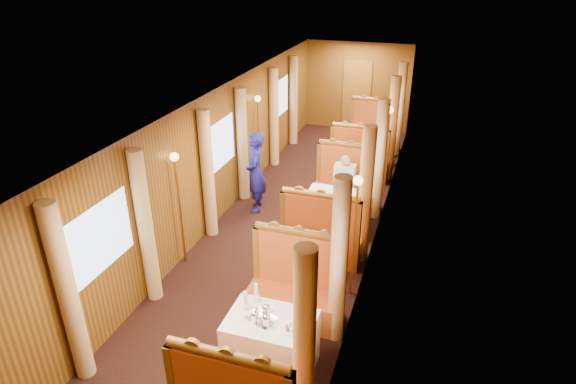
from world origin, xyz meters
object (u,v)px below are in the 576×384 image
at_px(table_near, 271,344).
at_px(passenger, 344,179).
at_px(banquette_near_aft, 295,291).
at_px(banquette_far_aft, 373,133).
at_px(banquette_far_fwd, 359,161).
at_px(fruit_plate, 292,328).
at_px(rose_vase_far, 367,127).
at_px(table_far, 367,148).
at_px(table_mid, 335,213).
at_px(banquette_mid_fwd, 322,238).
at_px(teapot_left, 254,318).
at_px(rose_vase_mid, 334,186).
at_px(teapot_right, 266,322).
at_px(teapot_back, 266,312).
at_px(banquette_mid_aft, 346,188).
at_px(steward, 256,172).
at_px(tea_tray, 261,318).

xyz_separation_m(table_near, passenger, (-0.00, 4.23, 0.37)).
height_order(banquette_near_aft, banquette_far_aft, same).
height_order(banquette_near_aft, banquette_far_fwd, same).
bearing_deg(fruit_plate, rose_vase_far, 92.49).
height_order(banquette_near_aft, passenger, banquette_near_aft).
height_order(table_far, passenger, passenger).
xyz_separation_m(table_mid, banquette_mid_fwd, (0.00, -1.01, 0.05)).
distance_m(teapot_left, rose_vase_mid, 3.57).
relative_size(teapot_right, teapot_back, 0.97).
bearing_deg(banquette_mid_aft, table_near, -90.00).
xyz_separation_m(table_near, rose_vase_far, (-0.02, 6.98, 0.55)).
bearing_deg(banquette_mid_aft, steward, -158.29).
xyz_separation_m(banquette_near_aft, banquette_far_fwd, (0.00, 4.97, 0.00)).
bearing_deg(rose_vase_far, banquette_mid_fwd, -89.72).
bearing_deg(table_far, banquette_far_aft, 90.00).
relative_size(table_mid, steward, 0.65).
height_order(tea_tray, steward, steward).
bearing_deg(steward, teapot_right, 5.12).
bearing_deg(banquette_far_fwd, steward, -128.16).
bearing_deg(teapot_back, passenger, 79.92).
bearing_deg(table_far, rose_vase_mid, -90.53).
bearing_deg(banquette_far_aft, passenger, -90.00).
distance_m(rose_vase_mid, rose_vase_far, 3.52).
xyz_separation_m(banquette_mid_aft, banquette_far_fwd, (0.00, 1.47, 0.00)).
bearing_deg(table_mid, teapot_back, -91.07).
relative_size(rose_vase_far, steward, 0.22).
distance_m(table_mid, banquette_far_fwd, 2.49).
bearing_deg(teapot_left, teapot_right, 13.43).
height_order(table_near, steward, steward).
bearing_deg(table_near, tea_tray, -167.60).
bearing_deg(teapot_right, banquette_far_aft, 105.63).
xyz_separation_m(table_mid, teapot_left, (-0.16, -3.61, 0.44)).
height_order(teapot_left, steward, steward).
xyz_separation_m(teapot_right, steward, (-1.67, 3.97, -0.00)).
bearing_deg(rose_vase_mid, table_far, 89.47).
bearing_deg(banquette_far_aft, banquette_mid_fwd, -90.00).
distance_m(banquette_near_aft, passenger, 3.23).
bearing_deg(banquette_far_aft, fruit_plate, -87.98).
distance_m(table_mid, banquette_mid_aft, 1.02).
xyz_separation_m(banquette_far_aft, rose_vase_mid, (-0.03, -4.55, 0.50)).
relative_size(banquette_far_fwd, fruit_plate, 5.60).
relative_size(banquette_far_aft, steward, 0.83).
xyz_separation_m(banquette_mid_aft, banquette_far_aft, (0.00, 3.50, 0.00)).
bearing_deg(passenger, teapot_right, -90.13).
height_order(table_near, table_far, same).
bearing_deg(banquette_far_fwd, teapot_right, -90.09).
xyz_separation_m(tea_tray, steward, (-1.57, 3.87, 0.05)).
height_order(tea_tray, passenger, passenger).
height_order(banquette_near_aft, fruit_plate, banquette_near_aft).
xyz_separation_m(teapot_left, teapot_right, (0.15, -0.02, 0.00)).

